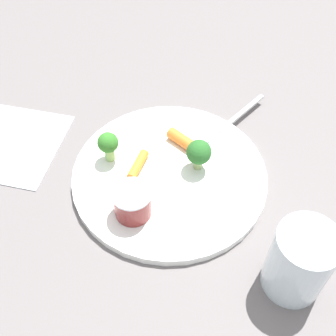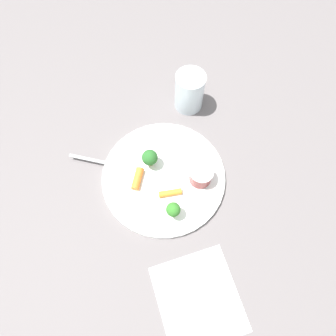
# 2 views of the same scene
# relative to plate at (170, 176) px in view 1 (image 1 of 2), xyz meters

# --- Properties ---
(ground_plane) EXTENTS (2.40, 2.40, 0.00)m
(ground_plane) POSITION_rel_plate_xyz_m (0.00, 0.00, -0.01)
(ground_plane) COLOR #645E5E
(plate) EXTENTS (0.26, 0.26, 0.01)m
(plate) POSITION_rel_plate_xyz_m (0.00, 0.00, 0.00)
(plate) COLOR white
(plate) RESTS_ON ground_plane
(sauce_cup) EXTENTS (0.05, 0.05, 0.04)m
(sauce_cup) POSITION_rel_plate_xyz_m (-0.00, 0.08, 0.03)
(sauce_cup) COLOR maroon
(sauce_cup) RESTS_ON plate
(broccoli_floret_0) EXTENTS (0.03, 0.03, 0.05)m
(broccoli_floret_0) POSITION_rel_plate_xyz_m (0.08, 0.03, 0.04)
(broccoli_floret_0) COLOR #93C56B
(broccoli_floret_0) RESTS_ON plate
(broccoli_floret_1) EXTENTS (0.03, 0.03, 0.05)m
(broccoli_floret_1) POSITION_rel_plate_xyz_m (-0.02, -0.03, 0.04)
(broccoli_floret_1) COLOR #95B16A
(broccoli_floret_1) RESTS_ON plate
(carrot_stick_0) EXTENTS (0.05, 0.02, 0.02)m
(carrot_stick_0) POSITION_rel_plate_xyz_m (0.02, -0.05, 0.01)
(carrot_stick_0) COLOR orange
(carrot_stick_0) RESTS_ON plate
(carrot_stick_1) EXTENTS (0.02, 0.05, 0.01)m
(carrot_stick_1) POSITION_rel_plate_xyz_m (0.04, 0.02, 0.01)
(carrot_stick_1) COLOR orange
(carrot_stick_1) RESTS_ON plate
(fork) EXTENTS (0.03, 0.17, 0.00)m
(fork) POSITION_rel_plate_xyz_m (-0.02, -0.12, 0.01)
(fork) COLOR #AEB2B3
(fork) RESTS_ON plate
(drinking_glass) EXTENTS (0.07, 0.07, 0.09)m
(drinking_glass) POSITION_rel_plate_xyz_m (-0.20, 0.04, 0.04)
(drinking_glass) COLOR silver
(drinking_glass) RESTS_ON ground_plane
(napkin) EXTENTS (0.20, 0.19, 0.00)m
(napkin) POSITION_rel_plate_xyz_m (0.23, 0.09, -0.00)
(napkin) COLOR white
(napkin) RESTS_ON ground_plane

